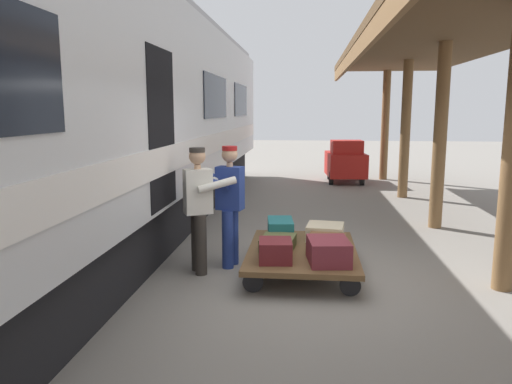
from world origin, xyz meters
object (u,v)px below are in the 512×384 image
at_px(suitcase_olive_duffel, 278,243).
at_px(porter_by_door, 200,206).
at_px(train_car, 49,120).
at_px(suitcase_maroon_trunk, 275,251).
at_px(baggage_tug, 346,162).
at_px(luggage_cart, 302,252).
at_px(suitcase_cream_canvas, 325,232).
at_px(suitcase_teal_softside, 280,229).
at_px(suitcase_burgundy_valise, 328,251).
at_px(porter_in_overalls, 229,202).
at_px(suitcase_brown_leather, 327,244).

distance_m(suitcase_olive_duffel, porter_by_door, 1.18).
relative_size(train_car, suitcase_maroon_trunk, 46.78).
bearing_deg(baggage_tug, luggage_cart, 81.99).
bearing_deg(suitcase_maroon_trunk, suitcase_cream_canvas, -120.10).
distance_m(suitcase_cream_canvas, suitcase_teal_softside, 0.66).
distance_m(suitcase_burgundy_valise, porter_in_overalls, 1.62).
relative_size(suitcase_cream_canvas, baggage_tug, 0.30).
height_order(train_car, suitcase_teal_softside, train_car).
height_order(train_car, suitcase_cream_canvas, train_car).
bearing_deg(suitcase_teal_softside, train_car, 18.13).
distance_m(luggage_cart, suitcase_maroon_trunk, 0.68).
bearing_deg(porter_in_overalls, suitcase_burgundy_valise, 151.43).
bearing_deg(porter_in_overalls, porter_by_door, 42.75).
xyz_separation_m(luggage_cart, porter_in_overalls, (1.03, -0.17, 0.65)).
xyz_separation_m(suitcase_maroon_trunk, suitcase_brown_leather, (-0.66, -0.57, -0.04)).
bearing_deg(porter_by_door, luggage_cart, -174.05).
bearing_deg(train_car, suitcase_brown_leather, -173.67).
xyz_separation_m(suitcase_teal_softside, suitcase_burgundy_valise, (-0.66, 1.13, 0.01)).
bearing_deg(suitcase_cream_canvas, suitcase_olive_duffel, 40.78).
xyz_separation_m(suitcase_burgundy_valise, porter_by_door, (1.70, -0.42, 0.46)).
xyz_separation_m(suitcase_maroon_trunk, suitcase_burgundy_valise, (-0.66, 0.00, 0.01)).
bearing_deg(suitcase_burgundy_valise, suitcase_maroon_trunk, 0.00).
bearing_deg(luggage_cart, porter_in_overalls, -9.60).
relative_size(suitcase_brown_leather, suitcase_burgundy_valise, 1.00).
bearing_deg(suitcase_burgundy_valise, suitcase_teal_softside, -59.90).
bearing_deg(suitcase_cream_canvas, baggage_tug, -96.27).
xyz_separation_m(luggage_cart, baggage_tug, (-1.22, -8.63, 0.35)).
bearing_deg(baggage_tug, suitcase_burgundy_valise, 84.49).
distance_m(suitcase_burgundy_valise, porter_by_door, 1.81).
height_order(suitcase_cream_canvas, porter_in_overalls, porter_in_overalls).
bearing_deg(train_car, suitcase_cream_canvas, -165.00).
bearing_deg(suitcase_brown_leather, luggage_cart, -0.00).
relative_size(suitcase_olive_duffel, suitcase_burgundy_valise, 0.90).
xyz_separation_m(train_car, suitcase_burgundy_valise, (-3.61, 0.17, -1.59)).
height_order(train_car, suitcase_maroon_trunk, train_car).
bearing_deg(baggage_tug, suitcase_brown_leather, 84.14).
xyz_separation_m(train_car, suitcase_cream_canvas, (-3.61, -0.97, -1.63)).
height_order(suitcase_olive_duffel, porter_by_door, porter_by_door).
height_order(luggage_cart, porter_by_door, porter_by_door).
distance_m(suitcase_brown_leather, porter_by_door, 1.79).
distance_m(suitcase_cream_canvas, suitcase_maroon_trunk, 1.31).
bearing_deg(baggage_tug, suitcase_olive_duffel, 79.87).
bearing_deg(suitcase_olive_duffel, suitcase_brown_leather, 180.00).
distance_m(suitcase_olive_duffel, baggage_tug, 8.77).
distance_m(suitcase_olive_duffel, porter_in_overalls, 0.89).
bearing_deg(suitcase_brown_leather, suitcase_maroon_trunk, 40.78).
xyz_separation_m(suitcase_olive_duffel, suitcase_burgundy_valise, (-0.66, 0.57, 0.06)).
bearing_deg(train_car, suitcase_burgundy_valise, 177.37).
height_order(suitcase_teal_softside, baggage_tug, baggage_tug).
bearing_deg(suitcase_brown_leather, suitcase_teal_softside, -40.78).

